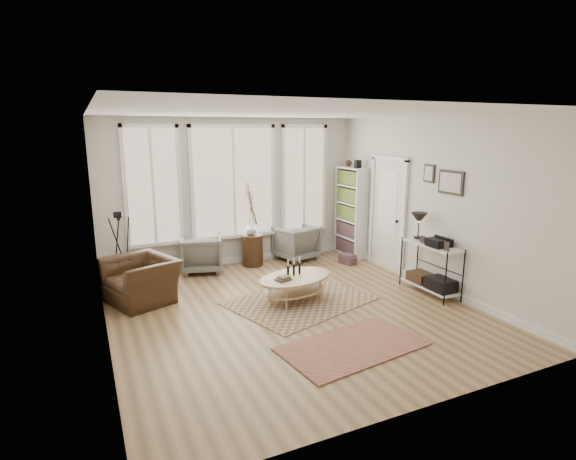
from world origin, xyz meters
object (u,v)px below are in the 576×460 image
armchair_right (296,242)px  accent_chair (141,280)px  bookcase (351,212)px  low_shelf (431,263)px  side_table (252,224)px  armchair_left (202,254)px  coffee_table (295,282)px

armchair_right → accent_chair: (-3.25, -1.10, -0.01)m
bookcase → low_shelf: size_ratio=1.58×
armchair_right → side_table: (-0.98, -0.04, 0.49)m
armchair_left → low_shelf: bearing=154.6°
accent_chair → coffee_table: bearing=44.0°
bookcase → low_shelf: (-0.06, -2.52, -0.44)m
armchair_right → accent_chair: bearing=5.2°
coffee_table → accent_chair: bearing=155.2°
side_table → accent_chair: size_ratio=1.65×
side_table → accent_chair: bearing=-154.9°
armchair_right → side_table: 1.09m
bookcase → accent_chair: (-4.45, -0.88, -0.61)m
low_shelf → side_table: 3.46m
low_shelf → armchair_right: 2.98m
armchair_right → side_table: bearing=-11.2°
low_shelf → coffee_table: bearing=164.0°
bookcase → low_shelf: bearing=-91.3°
bookcase → coffee_table: bearing=-139.8°
low_shelf → armchair_left: (-3.14, 2.75, -0.16)m
bookcase → armchair_left: bearing=176.0°
coffee_table → accent_chair: 2.43m
accent_chair → side_table: bearing=93.8°
coffee_table → side_table: size_ratio=0.83×
bookcase → armchair_right: bearing=169.4°
bookcase → accent_chair: bookcase is taller
armchair_left → armchair_right: 2.00m
bookcase → armchair_left: (-3.20, 0.22, -0.61)m
accent_chair → low_shelf: bearing=48.2°
armchair_left → accent_chair: 1.67m
armchair_left → coffee_table: bearing=130.0°
armchair_left → accent_chair: size_ratio=0.72×
coffee_table → armchair_right: (1.04, 2.12, 0.04)m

